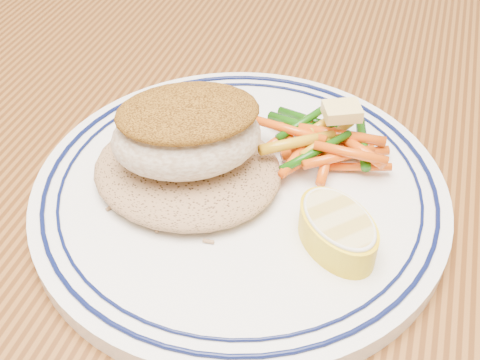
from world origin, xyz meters
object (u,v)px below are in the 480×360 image
at_px(dining_table, 245,254).
at_px(lemon_wedge, 337,229).
at_px(fish_fillet, 187,131).
at_px(rice_pilaf, 187,166).
at_px(vegetable_pile, 321,142).
at_px(plate, 240,191).

distance_m(dining_table, lemon_wedge, 0.16).
height_order(fish_fillet, lemon_wedge, fish_fillet).
height_order(dining_table, rice_pilaf, rice_pilaf).
distance_m(fish_fillet, lemon_wedge, 0.11).
bearing_deg(dining_table, rice_pilaf, -127.52).
bearing_deg(lemon_wedge, fish_fillet, 165.79).
height_order(dining_table, fish_fillet, fish_fillet).
relative_size(fish_fillet, vegetable_pile, 1.09).
bearing_deg(rice_pilaf, dining_table, 52.48).
height_order(plate, rice_pilaf, rice_pilaf).
relative_size(dining_table, plate, 5.32).
height_order(plate, vegetable_pile, vegetable_pile).
bearing_deg(plate, fish_fillet, -170.83).
bearing_deg(dining_table, lemon_wedge, -40.37).
distance_m(rice_pilaf, vegetable_pile, 0.10).
relative_size(plate, rice_pilaf, 2.19).
distance_m(dining_table, fish_fillet, 0.16).
relative_size(fish_fillet, lemon_wedge, 1.48).
xyz_separation_m(fish_fillet, lemon_wedge, (0.11, -0.03, -0.03)).
xyz_separation_m(rice_pilaf, vegetable_pile, (0.08, 0.05, 0.00)).
distance_m(rice_pilaf, fish_fillet, 0.03).
distance_m(plate, vegetable_pile, 0.07).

